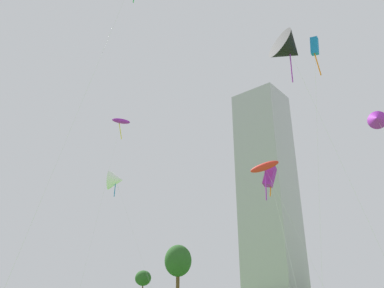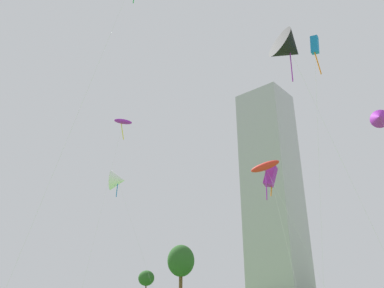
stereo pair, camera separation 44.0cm
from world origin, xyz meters
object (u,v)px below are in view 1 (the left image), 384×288
(kite_flying_4, at_px, (289,49))
(kite_flying_7, at_px, (121,121))
(kite_flying_5, at_px, (270,176))
(kite_flying_6, at_px, (377,119))
(kite_flying_3, at_px, (315,47))
(park_tree_0, at_px, (178,261))
(kite_flying_8, at_px, (116,180))
(park_tree_2, at_px, (143,278))
(kite_flying_0, at_px, (264,167))
(distant_highrise_1, at_px, (267,185))

(kite_flying_4, bearing_deg, kite_flying_7, 166.53)
(kite_flying_4, relative_size, kite_flying_5, 1.88)
(kite_flying_4, height_order, kite_flying_6, kite_flying_4)
(kite_flying_3, distance_m, park_tree_0, 39.42)
(kite_flying_8, height_order, park_tree_2, kite_flying_8)
(kite_flying_8, bearing_deg, kite_flying_0, -10.02)
(kite_flying_0, xyz_separation_m, kite_flying_3, (6.15, -1.68, 9.93))
(kite_flying_7, bearing_deg, distant_highrise_1, 97.27)
(kite_flying_7, xyz_separation_m, park_tree_0, (-0.21, 16.10, -18.12))
(distant_highrise_1, bearing_deg, kite_flying_4, -60.42)
(distant_highrise_1, bearing_deg, kite_flying_3, -59.38)
(kite_flying_6, bearing_deg, park_tree_2, 170.01)
(kite_flying_4, distance_m, kite_flying_6, 17.23)
(park_tree_0, distance_m, park_tree_2, 7.87)
(kite_flying_5, relative_size, park_tree_2, 2.70)
(kite_flying_7, relative_size, park_tree_2, 5.07)
(kite_flying_8, height_order, distant_highrise_1, distant_highrise_1)
(kite_flying_7, distance_m, park_tree_2, 27.68)
(kite_flying_4, distance_m, kite_flying_8, 27.31)
(kite_flying_7, bearing_deg, park_tree_0, 90.76)
(park_tree_0, xyz_separation_m, distant_highrise_1, (-13.41, 90.72, 36.15))
(kite_flying_4, bearing_deg, park_tree_2, 145.55)
(kite_flying_0, xyz_separation_m, kite_flying_6, (9.81, 14.13, 8.51))
(distant_highrise_1, bearing_deg, park_tree_0, -71.30)
(park_tree_2, xyz_separation_m, distant_highrise_1, (-5.97, 90.00, 38.64))
(kite_flying_0, bearing_deg, park_tree_0, 137.49)
(kite_flying_6, xyz_separation_m, park_tree_0, (-32.02, 6.22, -14.83))
(kite_flying_5, height_order, park_tree_2, kite_flying_5)
(kite_flying_8, bearing_deg, kite_flying_7, 125.40)
(kite_flying_3, xyz_separation_m, kite_flying_7, (-28.14, 5.93, 1.87))
(park_tree_0, bearing_deg, kite_flying_0, -42.51)
(kite_flying_7, bearing_deg, kite_flying_6, 17.25)
(kite_flying_0, distance_m, kite_flying_6, 19.19)
(kite_flying_0, xyz_separation_m, kite_flying_5, (-0.10, 1.67, -0.43))
(kite_flying_8, bearing_deg, kite_flying_6, 18.11)
(park_tree_0, bearing_deg, distant_highrise_1, 98.41)
(kite_flying_0, height_order, kite_flying_6, kite_flying_6)
(kite_flying_4, xyz_separation_m, park_tree_0, (-26.14, 22.31, -16.73))
(kite_flying_3, height_order, park_tree_2, kite_flying_3)
(kite_flying_6, distance_m, kite_flying_7, 33.46)
(kite_flying_0, bearing_deg, kite_flying_5, 93.31)
(kite_flying_6, distance_m, distant_highrise_1, 109.16)
(kite_flying_7, bearing_deg, kite_flying_3, -11.91)
(kite_flying_3, height_order, kite_flying_8, kite_flying_3)
(distant_highrise_1, bearing_deg, kite_flying_5, -61.72)
(distant_highrise_1, bearing_deg, kite_flying_0, -61.93)
(kite_flying_3, bearing_deg, kite_flying_0, 164.74)
(kite_flying_3, xyz_separation_m, distant_highrise_1, (-41.77, 112.75, 19.90))
(kite_flying_8, distance_m, park_tree_2, 22.34)
(kite_flying_4, relative_size, kite_flying_8, 1.48)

